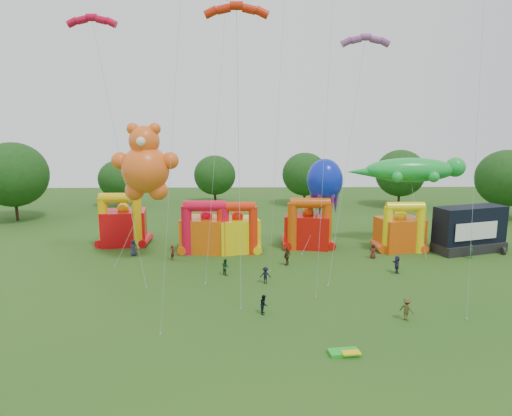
{
  "coord_description": "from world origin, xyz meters",
  "views": [
    {
      "loc": [
        -2.35,
        -25.93,
        14.92
      ],
      "look_at": [
        -1.52,
        18.0,
        6.68
      ],
      "focal_mm": 32.0,
      "sensor_mm": 36.0,
      "label": 1
    }
  ],
  "objects_px": {
    "spectator_4": "(287,256)",
    "bouncy_castle_0": "(123,225)",
    "spectator_0": "(134,248)",
    "stage_trailer": "(470,230)",
    "teddy_bear_kite": "(142,178)",
    "gecko_kite": "(411,176)",
    "bouncy_castle_2": "(237,232)",
    "octopus_kite": "(320,200)"
  },
  "relations": [
    {
      "from": "bouncy_castle_2",
      "to": "spectator_4",
      "type": "distance_m",
      "value": 7.72
    },
    {
      "from": "bouncy_castle_0",
      "to": "teddy_bear_kite",
      "type": "bearing_deg",
      "value": -59.63
    },
    {
      "from": "bouncy_castle_2",
      "to": "spectator_4",
      "type": "height_order",
      "value": "bouncy_castle_2"
    },
    {
      "from": "bouncy_castle_0",
      "to": "gecko_kite",
      "type": "relative_size",
      "value": 0.46
    },
    {
      "from": "spectator_4",
      "to": "bouncy_castle_0",
      "type": "bearing_deg",
      "value": -75.6
    },
    {
      "from": "spectator_0",
      "to": "bouncy_castle_0",
      "type": "bearing_deg",
      "value": 108.9
    },
    {
      "from": "stage_trailer",
      "to": "octopus_kite",
      "type": "bearing_deg",
      "value": 173.74
    },
    {
      "from": "spectator_0",
      "to": "spectator_4",
      "type": "distance_m",
      "value": 17.6
    },
    {
      "from": "stage_trailer",
      "to": "spectator_0",
      "type": "xyz_separation_m",
      "value": [
        -38.98,
        -1.08,
        -1.67
      ]
    },
    {
      "from": "stage_trailer",
      "to": "spectator_0",
      "type": "bearing_deg",
      "value": -178.42
    },
    {
      "from": "bouncy_castle_2",
      "to": "teddy_bear_kite",
      "type": "relative_size",
      "value": 0.41
    },
    {
      "from": "teddy_bear_kite",
      "to": "gecko_kite",
      "type": "xyz_separation_m",
      "value": [
        31.15,
        7.35,
        -0.61
      ]
    },
    {
      "from": "stage_trailer",
      "to": "bouncy_castle_2",
      "type": "bearing_deg",
      "value": 179.12
    },
    {
      "from": "bouncy_castle_0",
      "to": "spectator_4",
      "type": "xyz_separation_m",
      "value": [
        19.5,
        -8.71,
        -1.56
      ]
    },
    {
      "from": "stage_trailer",
      "to": "gecko_kite",
      "type": "relative_size",
      "value": 0.62
    },
    {
      "from": "bouncy_castle_2",
      "to": "bouncy_castle_0",
      "type": "bearing_deg",
      "value": 166.79
    },
    {
      "from": "bouncy_castle_2",
      "to": "stage_trailer",
      "type": "relative_size",
      "value": 0.67
    },
    {
      "from": "bouncy_castle_0",
      "to": "spectator_0",
      "type": "height_order",
      "value": "bouncy_castle_0"
    },
    {
      "from": "bouncy_castle_0",
      "to": "stage_trailer",
      "type": "bearing_deg",
      "value": -5.16
    },
    {
      "from": "bouncy_castle_2",
      "to": "stage_trailer",
      "type": "bearing_deg",
      "value": -0.88
    },
    {
      "from": "teddy_bear_kite",
      "to": "spectator_0",
      "type": "bearing_deg",
      "value": 128.03
    },
    {
      "from": "bouncy_castle_2",
      "to": "stage_trailer",
      "type": "xyz_separation_m",
      "value": [
        27.17,
        -0.42,
        0.27
      ]
    },
    {
      "from": "bouncy_castle_0",
      "to": "gecko_kite",
      "type": "distance_m",
      "value": 35.94
    },
    {
      "from": "spectator_0",
      "to": "spectator_4",
      "type": "relative_size",
      "value": 0.95
    },
    {
      "from": "bouncy_castle_0",
      "to": "bouncy_castle_2",
      "type": "xyz_separation_m",
      "value": [
        14.14,
        -3.32,
        -0.21
      ]
    },
    {
      "from": "teddy_bear_kite",
      "to": "spectator_4",
      "type": "xyz_separation_m",
      "value": [
        15.22,
        -1.41,
        -8.17
      ]
    },
    {
      "from": "gecko_kite",
      "to": "spectator_4",
      "type": "distance_m",
      "value": 19.69
    },
    {
      "from": "gecko_kite",
      "to": "spectator_0",
      "type": "bearing_deg",
      "value": -171.65
    },
    {
      "from": "spectator_4",
      "to": "octopus_kite",
      "type": "bearing_deg",
      "value": -174.9
    },
    {
      "from": "teddy_bear_kite",
      "to": "spectator_0",
      "type": "height_order",
      "value": "teddy_bear_kite"
    },
    {
      "from": "octopus_kite",
      "to": "spectator_4",
      "type": "bearing_deg",
      "value": -123.36
    },
    {
      "from": "teddy_bear_kite",
      "to": "gecko_kite",
      "type": "relative_size",
      "value": 1.02
    },
    {
      "from": "stage_trailer",
      "to": "teddy_bear_kite",
      "type": "height_order",
      "value": "teddy_bear_kite"
    },
    {
      "from": "teddy_bear_kite",
      "to": "bouncy_castle_2",
      "type": "bearing_deg",
      "value": 21.97
    },
    {
      "from": "bouncy_castle_0",
      "to": "spectator_4",
      "type": "bearing_deg",
      "value": -24.06
    },
    {
      "from": "octopus_kite",
      "to": "spectator_0",
      "type": "distance_m",
      "value": 22.43
    },
    {
      "from": "stage_trailer",
      "to": "bouncy_castle_0",
      "type": "bearing_deg",
      "value": 174.84
    },
    {
      "from": "bouncy_castle_2",
      "to": "spectator_0",
      "type": "distance_m",
      "value": 11.98
    },
    {
      "from": "spectator_0",
      "to": "bouncy_castle_2",
      "type": "bearing_deg",
      "value": 0.25
    },
    {
      "from": "bouncy_castle_2",
      "to": "gecko_kite",
      "type": "relative_size",
      "value": 0.42
    },
    {
      "from": "stage_trailer",
      "to": "spectator_0",
      "type": "height_order",
      "value": "stage_trailer"
    },
    {
      "from": "stage_trailer",
      "to": "spectator_4",
      "type": "height_order",
      "value": "stage_trailer"
    }
  ]
}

